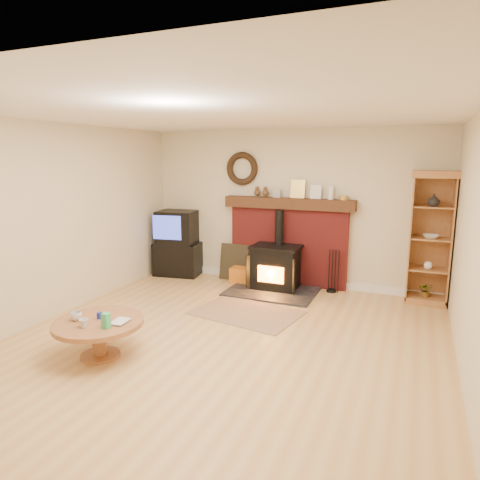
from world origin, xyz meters
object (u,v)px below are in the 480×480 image
at_px(tv_unit, 178,244).
at_px(curio_cabinet, 430,238).
at_px(wood_stove, 275,269).
at_px(coffee_table, 98,328).

distance_m(tv_unit, curio_cabinet, 4.25).
height_order(wood_stove, curio_cabinet, curio_cabinet).
bearing_deg(wood_stove, tv_unit, 174.29).
height_order(curio_cabinet, coffee_table, curio_cabinet).
bearing_deg(curio_cabinet, tv_unit, -178.83).
bearing_deg(tv_unit, coffee_table, -73.88).
bearing_deg(wood_stove, coffee_table, -108.40).
relative_size(wood_stove, tv_unit, 1.18).
relative_size(tv_unit, curio_cabinet, 0.61).
height_order(tv_unit, coffee_table, tv_unit).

